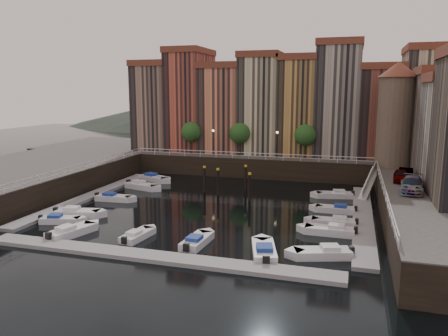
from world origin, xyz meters
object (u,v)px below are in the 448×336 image
(mooring_pilings, at_px, (229,182))
(boat_left_2, at_px, (113,198))
(boat_left_0, at_px, (60,220))
(boat_left_1, at_px, (77,213))
(car_c, at_px, (412,186))
(corner_tower, at_px, (396,113))
(car_b, at_px, (405,175))
(gangway, at_px, (370,181))
(car_a, at_px, (401,177))

(mooring_pilings, height_order, boat_left_2, mooring_pilings)
(boat_left_0, height_order, boat_left_2, boat_left_2)
(boat_left_0, bearing_deg, boat_left_1, 67.08)
(mooring_pilings, relative_size, boat_left_0, 1.67)
(boat_left_2, relative_size, car_c, 0.88)
(mooring_pilings, height_order, car_c, car_c)
(boat_left_1, distance_m, boat_left_2, 7.03)
(corner_tower, height_order, car_b, corner_tower)
(boat_left_1, distance_m, car_b, 36.64)
(gangway, height_order, boat_left_1, gangway)
(gangway, bearing_deg, boat_left_1, -148.17)
(boat_left_1, bearing_deg, car_b, 10.40)
(gangway, distance_m, boat_left_2, 31.96)
(gangway, height_order, boat_left_0, gangway)
(boat_left_0, xyz_separation_m, car_b, (33.86, 16.79, 3.34))
(car_a, bearing_deg, mooring_pilings, -178.13)
(car_c, bearing_deg, boat_left_1, -158.94)
(boat_left_0, bearing_deg, mooring_pilings, 35.69)
(boat_left_1, bearing_deg, car_c, 0.61)
(boat_left_1, xyz_separation_m, boat_left_2, (0.17, 7.03, -0.03))
(boat_left_2, bearing_deg, corner_tower, 21.76)
(boat_left_0, bearing_deg, corner_tower, 21.85)
(corner_tower, height_order, mooring_pilings, corner_tower)
(corner_tower, relative_size, car_c, 2.62)
(gangway, distance_m, car_b, 5.83)
(boat_left_2, distance_m, car_c, 33.55)
(boat_left_0, distance_m, car_b, 37.94)
(corner_tower, relative_size, boat_left_0, 3.26)
(corner_tower, bearing_deg, boat_left_0, -142.40)
(gangway, height_order, car_c, car_c)
(boat_left_0, bearing_deg, gangway, 19.06)
(boat_left_1, relative_size, car_b, 1.26)
(gangway, height_order, mooring_pilings, gangway)
(mooring_pilings, height_order, boat_left_0, mooring_pilings)
(gangway, bearing_deg, corner_tower, 57.20)
(boat_left_2, relative_size, car_a, 1.18)
(corner_tower, xyz_separation_m, boat_left_2, (-32.66, -16.05, -9.84))
(boat_left_1, height_order, boat_left_2, boat_left_1)
(boat_left_0, distance_m, boat_left_1, 2.45)
(boat_left_1, distance_m, car_a, 35.66)
(mooring_pilings, xyz_separation_m, boat_left_2, (-12.62, -6.96, -1.30))
(boat_left_2, distance_m, car_b, 34.34)
(gangway, height_order, boat_left_2, gangway)
(car_b, bearing_deg, mooring_pilings, -168.60)
(boat_left_1, height_order, car_a, car_a)
(car_b, bearing_deg, corner_tower, 105.17)
(mooring_pilings, xyz_separation_m, car_c, (20.74, -6.02, 2.11))
(gangway, relative_size, car_a, 2.12)
(boat_left_1, bearing_deg, boat_left_0, -109.94)
(corner_tower, xyz_separation_m, car_a, (0.16, -9.92, -6.53))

